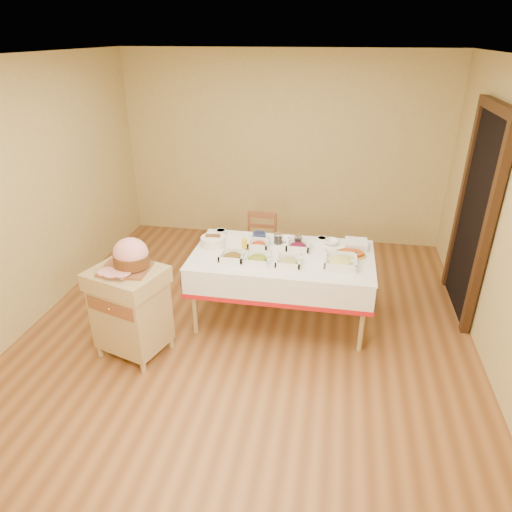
{
  "coord_description": "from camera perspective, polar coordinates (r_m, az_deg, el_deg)",
  "views": [
    {
      "loc": [
        0.78,
        -3.8,
        2.77
      ],
      "look_at": [
        0.05,
        0.2,
        0.77
      ],
      "focal_mm": 32.0,
      "sensor_mm": 36.0,
      "label": 1
    }
  ],
  "objects": [
    {
      "name": "bowl_white_imported",
      "position": [
        4.89,
        3.77,
        2.1
      ],
      "size": [
        0.2,
        0.2,
        0.04
      ],
      "primitive_type": "imported",
      "rotation": [
        0.0,
        0.0,
        0.41
      ],
      "color": "white",
      "rests_on": "dining_table"
    },
    {
      "name": "serving_dish_b",
      "position": [
        4.43,
        0.18,
        -0.35
      ],
      "size": [
        0.25,
        0.25,
        0.1
      ],
      "color": "white",
      "rests_on": "dining_table"
    },
    {
      "name": "serving_dish_f",
      "position": [
        4.7,
        5.29,
        1.25
      ],
      "size": [
        0.25,
        0.24,
        0.11
      ],
      "color": "white",
      "rests_on": "dining_table"
    },
    {
      "name": "small_bowl_left",
      "position": [
        5.04,
        -4.41,
        3.0
      ],
      "size": [
        0.12,
        0.12,
        0.05
      ],
      "color": "white",
      "rests_on": "dining_table"
    },
    {
      "name": "small_bowl_mid",
      "position": [
        4.95,
        0.4,
        2.65
      ],
      "size": [
        0.14,
        0.14,
        0.06
      ],
      "color": "navy",
      "rests_on": "dining_table"
    },
    {
      "name": "preserve_jar_left",
      "position": [
        4.81,
        2.78,
        2.16
      ],
      "size": [
        0.09,
        0.09,
        0.12
      ],
      "color": "silver",
      "rests_on": "dining_table"
    },
    {
      "name": "bread_basket",
      "position": [
        4.79,
        -5.38,
        1.89
      ],
      "size": [
        0.26,
        0.26,
        0.11
      ],
      "color": "white",
      "rests_on": "dining_table"
    },
    {
      "name": "room_shell",
      "position": [
        4.15,
        -1.14,
        5.45
      ],
      "size": [
        5.0,
        5.0,
        5.0
      ],
      "color": "brown",
      "rests_on": "ground"
    },
    {
      "name": "bowl_small_imported",
      "position": [
        4.87,
        9.4,
        1.75
      ],
      "size": [
        0.2,
        0.2,
        0.05
      ],
      "primitive_type": "imported",
      "rotation": [
        0.0,
        0.0,
        -0.35
      ],
      "color": "white",
      "rests_on": "dining_table"
    },
    {
      "name": "serving_dish_e",
      "position": [
        4.74,
        0.32,
        1.48
      ],
      "size": [
        0.21,
        0.2,
        0.1
      ],
      "color": "white",
      "rests_on": "dining_table"
    },
    {
      "name": "mustard_bottle",
      "position": [
        4.62,
        -1.47,
        1.41
      ],
      "size": [
        0.05,
        0.05,
        0.17
      ],
      "color": "yellow",
      "rests_on": "dining_table"
    },
    {
      "name": "small_bowl_right",
      "position": [
        4.89,
        8.25,
        2.02
      ],
      "size": [
        0.11,
        0.11,
        0.06
      ],
      "color": "white",
      "rests_on": "dining_table"
    },
    {
      "name": "dining_chair",
      "position": [
        5.52,
        0.56,
        1.14
      ],
      "size": [
        0.38,
        0.37,
        0.84
      ],
      "color": "brown",
      "rests_on": "ground"
    },
    {
      "name": "preserve_jar_right",
      "position": [
        4.8,
        5.29,
        1.98
      ],
      "size": [
        0.09,
        0.09,
        0.11
      ],
      "color": "silver",
      "rests_on": "dining_table"
    },
    {
      "name": "brass_platter",
      "position": [
        4.65,
        11.7,
        0.27
      ],
      "size": [
        0.3,
        0.22,
        0.04
      ],
      "color": "gold",
      "rests_on": "dining_table"
    },
    {
      "name": "serving_dish_d",
      "position": [
        4.44,
        10.5,
        -0.69
      ],
      "size": [
        0.31,
        0.31,
        0.12
      ],
      "color": "white",
      "rests_on": "dining_table"
    },
    {
      "name": "butcher_cart",
      "position": [
        4.37,
        -15.4,
        -6.17
      ],
      "size": [
        0.75,
        0.68,
        0.88
      ],
      "color": "tan",
      "rests_on": "ground"
    },
    {
      "name": "ham_on_board",
      "position": [
        4.14,
        -15.47,
        -0.06
      ],
      "size": [
        0.44,
        0.42,
        0.29
      ],
      "color": "brown",
      "rests_on": "butcher_cart"
    },
    {
      "name": "serving_dish_a",
      "position": [
        4.48,
        -2.97,
        -0.06
      ],
      "size": [
        0.24,
        0.24,
        0.1
      ],
      "color": "white",
      "rests_on": "dining_table"
    },
    {
      "name": "dining_table",
      "position": [
        4.67,
        3.28,
        -1.57
      ],
      "size": [
        1.82,
        1.02,
        0.76
      ],
      "color": "tan",
      "rests_on": "ground"
    },
    {
      "name": "serving_dish_c",
      "position": [
        4.39,
        4.09,
        -0.7
      ],
      "size": [
        0.24,
        0.24,
        0.1
      ],
      "color": "white",
      "rests_on": "dining_table"
    },
    {
      "name": "plate_stack",
      "position": [
        4.84,
        12.4,
        1.47
      ],
      "size": [
        0.23,
        0.23,
        0.07
      ],
      "color": "white",
      "rests_on": "dining_table"
    },
    {
      "name": "doorway",
      "position": [
        5.19,
        25.79,
        4.88
      ],
      "size": [
        0.09,
        1.1,
        2.2
      ],
      "color": "black",
      "rests_on": "ground"
    }
  ]
}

